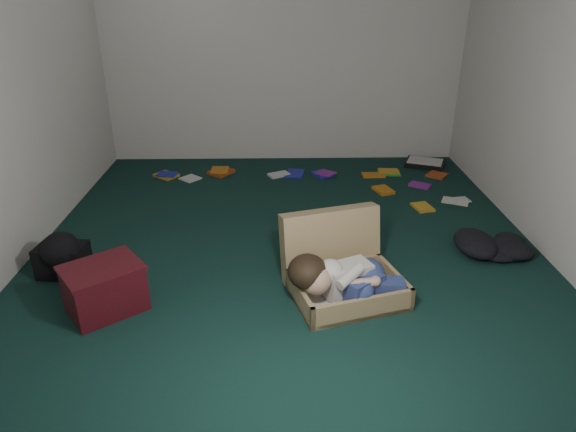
{
  "coord_description": "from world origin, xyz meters",
  "views": [
    {
      "loc": [
        -0.07,
        -3.63,
        1.97
      ],
      "look_at": [
        0.0,
        -0.15,
        0.35
      ],
      "focal_mm": 32.0,
      "sensor_mm": 36.0,
      "label": 1
    }
  ],
  "objects": [
    {
      "name": "floor",
      "position": [
        0.0,
        0.0,
        0.0
      ],
      "size": [
        4.5,
        4.5,
        0.0
      ],
      "primitive_type": "plane",
      "color": "black",
      "rests_on": "ground"
    },
    {
      "name": "wall_back",
      "position": [
        0.0,
        2.25,
        1.3
      ],
      "size": [
        4.5,
        0.0,
        4.5
      ],
      "primitive_type": "plane",
      "rotation": [
        1.57,
        0.0,
        0.0
      ],
      "color": "white",
      "rests_on": "ground"
    },
    {
      "name": "wall_front",
      "position": [
        0.0,
        -2.25,
        1.3
      ],
      "size": [
        4.5,
        0.0,
        4.5
      ],
      "primitive_type": "plane",
      "rotation": [
        -1.57,
        0.0,
        0.0
      ],
      "color": "white",
      "rests_on": "ground"
    },
    {
      "name": "wall_right",
      "position": [
        2.0,
        0.0,
        1.3
      ],
      "size": [
        0.0,
        4.5,
        4.5
      ],
      "primitive_type": "plane",
      "rotation": [
        1.57,
        0.0,
        -1.57
      ],
      "color": "white",
      "rests_on": "ground"
    },
    {
      "name": "suitcase",
      "position": [
        0.35,
        -0.61,
        0.16
      ],
      "size": [
        0.88,
        0.87,
        0.52
      ],
      "rotation": [
        0.0,
        0.0,
        0.29
      ],
      "color": "#A28759",
      "rests_on": "floor"
    },
    {
      "name": "person",
      "position": [
        0.35,
        -0.79,
        0.2
      ],
      "size": [
        0.8,
        0.4,
        0.32
      ],
      "rotation": [
        0.0,
        0.0,
        0.29
      ],
      "color": "silver",
      "rests_on": "suitcase"
    },
    {
      "name": "maroon_bin",
      "position": [
        -1.19,
        -0.82,
        0.16
      ],
      "size": [
        0.6,
        0.58,
        0.32
      ],
      "rotation": [
        0.0,
        0.0,
        0.64
      ],
      "color": "#420D14",
      "rests_on": "floor"
    },
    {
      "name": "backpack",
      "position": [
        -1.64,
        -0.37,
        0.13
      ],
      "size": [
        0.46,
        0.39,
        0.25
      ],
      "primitive_type": null,
      "rotation": [
        0.0,
        0.0,
        -0.13
      ],
      "color": "black",
      "rests_on": "floor"
    },
    {
      "name": "clothing_pile",
      "position": [
        1.63,
        -0.11,
        0.07
      ],
      "size": [
        0.57,
        0.52,
        0.15
      ],
      "primitive_type": null,
      "rotation": [
        0.0,
        0.0,
        -0.33
      ],
      "color": "black",
      "rests_on": "floor"
    },
    {
      "name": "paper_tray",
      "position": [
        1.62,
        1.95,
        0.03
      ],
      "size": [
        0.51,
        0.45,
        0.06
      ],
      "rotation": [
        0.0,
        0.0,
        -0.38
      ],
      "color": "black",
      "rests_on": "floor"
    },
    {
      "name": "book_scatter",
      "position": [
        0.51,
        1.46,
        0.01
      ],
      "size": [
        3.2,
        1.24,
        0.02
      ],
      "color": "gold",
      "rests_on": "floor"
    }
  ]
}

